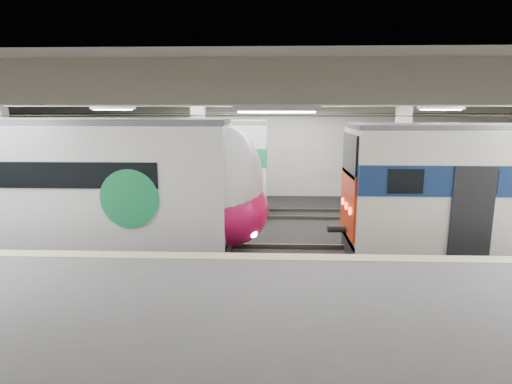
{
  "coord_description": "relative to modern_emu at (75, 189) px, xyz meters",
  "views": [
    {
      "loc": [
        -0.07,
        -13.95,
        4.97
      ],
      "look_at": [
        -0.64,
        1.0,
        2.0
      ],
      "focal_mm": 30.0,
      "sensor_mm": 36.0,
      "label": 1
    }
  ],
  "objects": [
    {
      "name": "modern_emu",
      "position": [
        0.0,
        0.0,
        0.0
      ],
      "size": [
        14.37,
        2.97,
        4.61
      ],
      "color": "white",
      "rests_on": "ground"
    },
    {
      "name": "station_hall",
      "position": [
        6.75,
        -1.74,
        0.98
      ],
      "size": [
        36.0,
        24.0,
        5.75
      ],
      "color": "black",
      "rests_on": "ground"
    },
    {
      "name": "far_train",
      "position": [
        -0.43,
        5.5,
        0.01
      ],
      "size": [
        13.76,
        2.84,
        4.4
      ],
      "rotation": [
        0.0,
        0.0,
        0.0
      ],
      "color": "white",
      "rests_on": "ground"
    }
  ]
}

